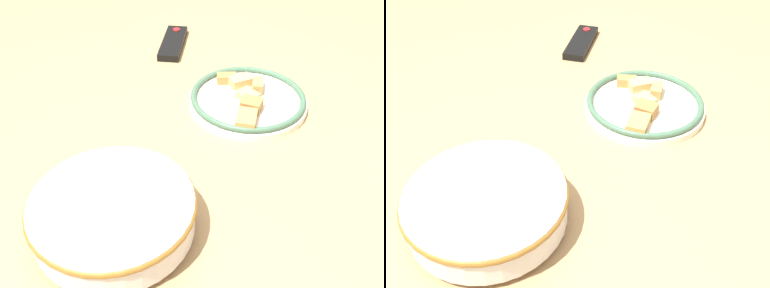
% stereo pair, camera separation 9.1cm
% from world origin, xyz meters
% --- Properties ---
extents(dining_table, '(1.33, 1.07, 0.77)m').
position_xyz_m(dining_table, '(0.00, 0.00, 0.69)').
color(dining_table, tan).
rests_on(dining_table, ground_plane).
extents(noodle_bowl, '(0.28, 0.28, 0.08)m').
position_xyz_m(noodle_bowl, '(-0.22, -0.07, 0.81)').
color(noodle_bowl, silver).
rests_on(noodle_bowl, dining_table).
extents(food_plate, '(0.28, 0.28, 0.04)m').
position_xyz_m(food_plate, '(0.24, -0.01, 0.78)').
color(food_plate, silver).
rests_on(food_plate, dining_table).
extents(tv_remote, '(0.19, 0.16, 0.02)m').
position_xyz_m(tv_remote, '(0.34, 0.34, 0.78)').
color(tv_remote, black).
rests_on(tv_remote, dining_table).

